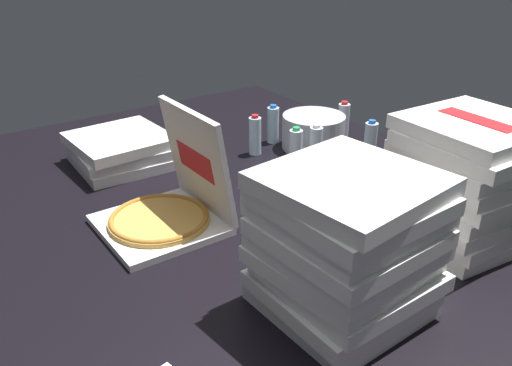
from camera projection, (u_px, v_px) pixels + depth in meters
ground_plane at (243, 231)px, 1.99m from camera, size 3.20×2.40×0.02m
open_pizza_box at (170, 204)px, 1.98m from camera, size 0.42×0.43×0.44m
pizza_stack_right_far at (467, 181)px, 1.84m from camera, size 0.48×0.48×0.44m
pizza_stack_left_far at (346, 245)px, 1.47m from camera, size 0.47×0.46×0.44m
pizza_stack_left_mid at (121, 150)px, 2.50m from camera, size 0.44×0.44×0.15m
ice_bucket at (313, 132)px, 2.68m from camera, size 0.32×0.32×0.17m
water_bottle_0 at (316, 146)px, 2.48m from camera, size 0.06×0.06×0.20m
water_bottle_1 at (255, 136)px, 2.60m from camera, size 0.06×0.06×0.20m
water_bottle_2 at (296, 149)px, 2.44m from camera, size 0.06×0.06×0.20m
water_bottle_3 at (273, 125)px, 2.75m from camera, size 0.06×0.06×0.20m
water_bottle_4 at (370, 141)px, 2.53m from camera, size 0.06×0.06×0.20m
water_bottle_5 at (343, 121)px, 2.80m from camera, size 0.06×0.06×0.20m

